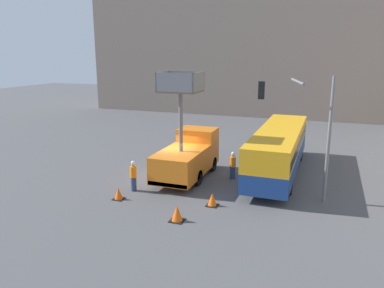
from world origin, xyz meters
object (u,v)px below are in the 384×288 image
object	(u,v)px
city_bus	(279,147)
traffic_cone_near_truck	(212,200)
road_worker_directing	(233,166)
traffic_cone_mid_road	(119,194)
utility_truck	(188,154)
traffic_light_pole	(306,118)
traffic_cone_far_side	(177,214)
road_worker_near_truck	(133,176)

from	to	relation	value
city_bus	traffic_cone_near_truck	distance (m)	7.22
road_worker_directing	traffic_cone_mid_road	size ratio (longest dim) A/B	2.63
utility_truck	city_bus	world-z (taller)	utility_truck
traffic_light_pole	traffic_cone_far_side	world-z (taller)	traffic_light_pole
road_worker_near_truck	traffic_cone_near_truck	bearing A→B (deg)	70.78
road_worker_near_truck	traffic_cone_far_side	size ratio (longest dim) A/B	2.29
city_bus	road_worker_near_truck	size ratio (longest dim) A/B	6.59
city_bus	road_worker_directing	bearing A→B (deg)	146.45
utility_truck	city_bus	bearing A→B (deg)	28.06
city_bus	traffic_light_pole	bearing A→B (deg)	-140.87
traffic_cone_far_side	city_bus	bearing A→B (deg)	68.83
traffic_cone_far_side	traffic_cone_mid_road	bearing A→B (deg)	160.81
city_bus	traffic_cone_far_side	world-z (taller)	city_bus
city_bus	traffic_cone_mid_road	xyz separation A→B (m)	(-7.49, -7.55, -1.47)
utility_truck	road_worker_near_truck	xyz separation A→B (m)	(-2.07, -3.32, -0.65)
utility_truck	traffic_cone_mid_road	size ratio (longest dim) A/B	10.04
road_worker_near_truck	traffic_cone_near_truck	size ratio (longest dim) A/B	2.58
road_worker_directing	traffic_cone_mid_road	world-z (taller)	road_worker_directing
traffic_light_pole	traffic_cone_near_truck	distance (m)	6.37
city_bus	traffic_cone_mid_road	world-z (taller)	city_bus
traffic_cone_mid_road	traffic_cone_far_side	world-z (taller)	traffic_cone_far_side
traffic_light_pole	road_worker_near_truck	bearing A→B (deg)	-168.79
road_worker_near_truck	traffic_cone_mid_road	world-z (taller)	road_worker_near_truck
city_bus	traffic_cone_near_truck	world-z (taller)	city_bus
utility_truck	traffic_light_pole	distance (m)	7.80
utility_truck	city_bus	distance (m)	5.98
utility_truck	traffic_cone_mid_road	world-z (taller)	utility_truck
road_worker_directing	traffic_cone_mid_road	xyz separation A→B (m)	(-4.97, -5.44, -0.56)
traffic_cone_near_truck	traffic_cone_mid_road	world-z (taller)	traffic_cone_near_truck
city_bus	traffic_light_pole	xyz separation A→B (m)	(1.79, -4.32, 2.70)
traffic_light_pole	traffic_cone_far_side	size ratio (longest dim) A/B	8.51
utility_truck	city_bus	size ratio (longest dim) A/B	0.57
utility_truck	road_worker_near_truck	bearing A→B (deg)	-121.97
road_worker_near_truck	road_worker_directing	distance (m)	6.28
traffic_light_pole	traffic_cone_mid_road	distance (m)	10.68
city_bus	traffic_cone_mid_road	bearing A→B (deg)	151.80
city_bus	road_worker_directing	xyz separation A→B (m)	(-2.52, -2.11, -0.91)
road_worker_near_truck	traffic_cone_far_side	bearing A→B (deg)	40.64
traffic_cone_near_truck	traffic_cone_far_side	world-z (taller)	traffic_cone_far_side
road_worker_near_truck	traffic_cone_near_truck	world-z (taller)	road_worker_near_truck
road_worker_near_truck	traffic_cone_mid_road	size ratio (longest dim) A/B	2.69
traffic_cone_near_truck	road_worker_directing	bearing A→B (deg)	90.93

